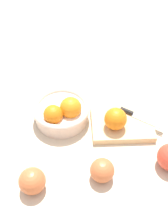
{
  "coord_description": "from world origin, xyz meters",
  "views": [
    {
      "loc": [
        -0.08,
        -0.47,
        0.66
      ],
      "look_at": [
        -0.06,
        0.11,
        0.04
      ],
      "focal_mm": 40.8,
      "sensor_mm": 36.0,
      "label": 1
    }
  ],
  "objects_px": {
    "orange_on_board": "(116,119)",
    "apple_front_left": "(32,181)",
    "cutting_board": "(122,124)",
    "knife": "(136,115)",
    "apple_front_center": "(102,170)",
    "bowl": "(62,112)"
  },
  "relations": [
    {
      "from": "bowl",
      "to": "cutting_board",
      "type": "relative_size",
      "value": 0.95
    },
    {
      "from": "bowl",
      "to": "knife",
      "type": "height_order",
      "value": "bowl"
    },
    {
      "from": "knife",
      "to": "apple_front_left",
      "type": "height_order",
      "value": "apple_front_left"
    },
    {
      "from": "orange_on_board",
      "to": "bowl",
      "type": "bearing_deg",
      "value": 161.95
    },
    {
      "from": "bowl",
      "to": "apple_front_left",
      "type": "height_order",
      "value": "bowl"
    },
    {
      "from": "orange_on_board",
      "to": "knife",
      "type": "bearing_deg",
      "value": 28.45
    },
    {
      "from": "apple_front_center",
      "to": "apple_front_left",
      "type": "height_order",
      "value": "apple_front_left"
    },
    {
      "from": "orange_on_board",
      "to": "apple_front_center",
      "type": "xyz_separation_m",
      "value": [
        -0.06,
        -0.17,
        -0.03
      ]
    },
    {
      "from": "knife",
      "to": "apple_front_center",
      "type": "distance_m",
      "value": 0.25
    },
    {
      "from": "orange_on_board",
      "to": "apple_front_center",
      "type": "distance_m",
      "value": 0.18
    },
    {
      "from": "knife",
      "to": "apple_front_left",
      "type": "bearing_deg",
      "value": -144.21
    },
    {
      "from": "orange_on_board",
      "to": "apple_front_left",
      "type": "bearing_deg",
      "value": -142.18
    },
    {
      "from": "orange_on_board",
      "to": "knife",
      "type": "height_order",
      "value": "orange_on_board"
    },
    {
      "from": "bowl",
      "to": "knife",
      "type": "bearing_deg",
      "value": -3.33
    },
    {
      "from": "cutting_board",
      "to": "apple_front_left",
      "type": "bearing_deg",
      "value": -142.41
    },
    {
      "from": "bowl",
      "to": "orange_on_board",
      "type": "bearing_deg",
      "value": -18.05
    },
    {
      "from": "orange_on_board",
      "to": "knife",
      "type": "distance_m",
      "value": 0.09
    },
    {
      "from": "cutting_board",
      "to": "apple_front_left",
      "type": "height_order",
      "value": "apple_front_left"
    },
    {
      "from": "bowl",
      "to": "apple_front_center",
      "type": "distance_m",
      "value": 0.25
    },
    {
      "from": "cutting_board",
      "to": "orange_on_board",
      "type": "height_order",
      "value": "orange_on_board"
    },
    {
      "from": "bowl",
      "to": "cutting_board",
      "type": "distance_m",
      "value": 0.2
    },
    {
      "from": "orange_on_board",
      "to": "cutting_board",
      "type": "bearing_deg",
      "value": 35.44
    }
  ]
}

